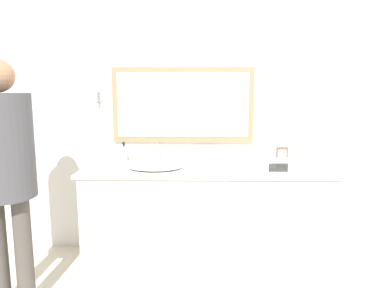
% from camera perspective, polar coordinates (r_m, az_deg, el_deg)
% --- Properties ---
extents(ground_plane, '(14.00, 14.00, 0.00)m').
position_cam_1_polar(ground_plane, '(2.89, 2.67, -22.08)').
color(ground_plane, beige).
extents(wall_back, '(8.00, 0.18, 2.55)m').
position_cam_1_polar(wall_back, '(3.14, 2.38, 4.99)').
color(wall_back, white).
rests_on(wall_back, ground_plane).
extents(vanity_counter, '(2.08, 0.61, 0.85)m').
position_cam_1_polar(vanity_counter, '(2.99, 2.55, -11.92)').
color(vanity_counter, beige).
rests_on(vanity_counter, ground_plane).
extents(sink_basin, '(0.46, 0.41, 0.18)m').
position_cam_1_polar(sink_basin, '(2.86, -6.11, -3.64)').
color(sink_basin, white).
rests_on(sink_basin, vanity_counter).
extents(soap_bottle, '(0.06, 0.06, 0.18)m').
position_cam_1_polar(soap_bottle, '(3.15, -11.27, -1.60)').
color(soap_bottle, white).
rests_on(soap_bottle, vanity_counter).
extents(appliance_box, '(0.21, 0.14, 0.10)m').
position_cam_1_polar(appliance_box, '(2.78, 13.87, -3.55)').
color(appliance_box, white).
rests_on(appliance_box, vanity_counter).
extents(picture_frame, '(0.10, 0.01, 0.15)m').
position_cam_1_polar(picture_frame, '(3.10, 14.75, -1.87)').
color(picture_frame, brown).
rests_on(picture_frame, vanity_counter).
extents(hand_towel_near_sink, '(0.18, 0.14, 0.05)m').
position_cam_1_polar(hand_towel_near_sink, '(3.02, 2.48, -2.83)').
color(hand_towel_near_sink, '#B7A899').
rests_on(hand_towel_near_sink, vanity_counter).
extents(metal_tray, '(0.15, 0.12, 0.01)m').
position_cam_1_polar(metal_tray, '(2.91, 20.87, -4.24)').
color(metal_tray, '#ADADB2').
rests_on(metal_tray, vanity_counter).
extents(person, '(0.39, 0.39, 1.69)m').
position_cam_1_polar(person, '(2.55, -28.92, -2.14)').
color(person, '#514C47').
rests_on(person, ground_plane).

